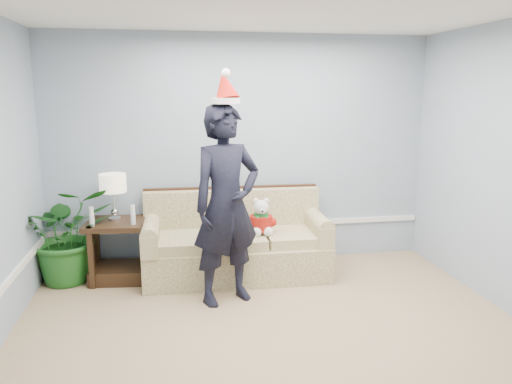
{
  "coord_description": "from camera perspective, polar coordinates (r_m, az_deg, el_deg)",
  "views": [
    {
      "loc": [
        -0.82,
        -3.29,
        2.07
      ],
      "look_at": [
        0.01,
        1.55,
        1.05
      ],
      "focal_mm": 35.0,
      "sensor_mm": 36.0,
      "label": 1
    }
  ],
  "objects": [
    {
      "name": "man",
      "position": [
        4.81,
        -3.38,
        -1.52
      ],
      "size": [
        0.83,
        0.7,
        1.95
      ],
      "primitive_type": "imported",
      "rotation": [
        0.0,
        0.0,
        0.39
      ],
      "color": "black",
      "rests_on": "room_shell"
    },
    {
      "name": "side_table",
      "position": [
        5.73,
        -15.2,
        -7.15
      ],
      "size": [
        0.74,
        0.64,
        0.66
      ],
      "rotation": [
        0.0,
        0.0,
        -0.1
      ],
      "color": "#311E12",
      "rests_on": "room_shell"
    },
    {
      "name": "houseplant",
      "position": [
        5.78,
        -20.72,
        -4.53
      ],
      "size": [
        1.15,
        1.06,
        1.06
      ],
      "primitive_type": "imported",
      "rotation": [
        0.0,
        0.0,
        0.28
      ],
      "color": "#1C5B1D",
      "rests_on": "room_shell"
    },
    {
      "name": "wainscot_trim",
      "position": [
        4.76,
        -13.59,
        -8.55
      ],
      "size": [
        4.49,
        4.99,
        0.06
      ],
      "color": "white",
      "rests_on": "room_shell"
    },
    {
      "name": "room_shell",
      "position": [
        3.46,
        4.2,
        -0.35
      ],
      "size": [
        4.54,
        5.04,
        2.74
      ],
      "color": "tan",
      "rests_on": "ground"
    },
    {
      "name": "candle_pair",
      "position": [
        5.45,
        -16.09,
        -2.69
      ],
      "size": [
        0.47,
        0.05,
        0.21
      ],
      "color": "silver",
      "rests_on": "side_table"
    },
    {
      "name": "table_lamp",
      "position": [
        5.6,
        -16.05,
        0.77
      ],
      "size": [
        0.29,
        0.29,
        0.51
      ],
      "color": "silver",
      "rests_on": "side_table"
    },
    {
      "name": "santa_hat",
      "position": [
        4.7,
        -3.57,
        11.73
      ],
      "size": [
        0.38,
        0.4,
        0.33
      ],
      "rotation": [
        0.0,
        0.0,
        0.54
      ],
      "color": "white",
      "rests_on": "man"
    },
    {
      "name": "teddy_bear",
      "position": [
        5.5,
        0.6,
        -3.32
      ],
      "size": [
        0.26,
        0.29,
        0.41
      ],
      "rotation": [
        0.0,
        0.0,
        -0.03
      ],
      "color": "white",
      "rests_on": "sofa"
    },
    {
      "name": "sofa",
      "position": [
        5.67,
        -2.34,
        -6.1
      ],
      "size": [
        2.05,
        0.91,
        0.95
      ],
      "rotation": [
        0.0,
        0.0,
        -0.02
      ],
      "color": "brown",
      "rests_on": "room_shell"
    }
  ]
}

